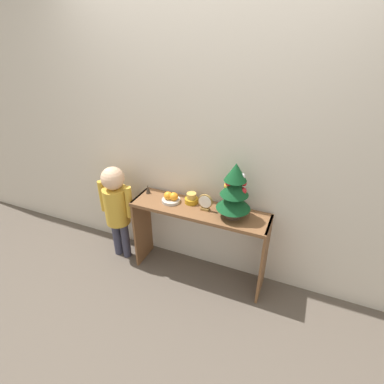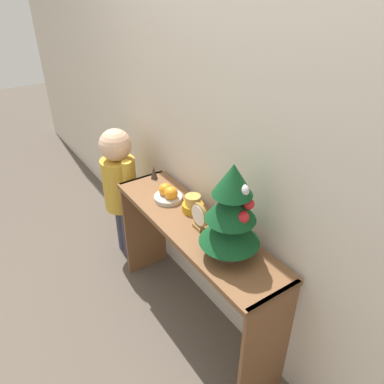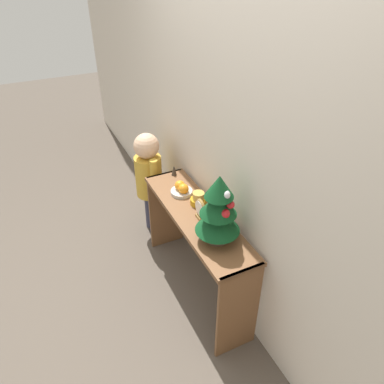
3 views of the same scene
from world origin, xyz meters
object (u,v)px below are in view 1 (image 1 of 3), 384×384
Objects in this scene: fruit_bowl at (171,198)px; child_figure at (116,203)px; desk_clock at (205,203)px; mini_tree at (234,191)px; singing_bowl at (191,199)px; figurine at (148,189)px.

child_figure is at bearing -173.02° from fruit_bowl.
desk_clock is at bearing 3.75° from child_figure.
mini_tree reaches higher than fruit_bowl.
desk_clock is (0.15, -0.06, 0.03)m from singing_bowl.
fruit_bowl is 0.18m from singing_bowl.
child_figure is (-0.87, -0.06, -0.19)m from desk_clock.
child_figure is at bearing -170.59° from singing_bowl.
figurine is 0.09× the size of child_figure.
fruit_bowl is at bearing 6.98° from child_figure.
fruit_bowl is 1.91× the size of figurine.
singing_bowl reaches higher than figurine.
child_figure is (-0.55, -0.07, -0.15)m from fruit_bowl.
figurine is at bearing 179.93° from singing_bowl.
mini_tree is 0.44m from singing_bowl.
desk_clock reaches higher than singing_bowl.
mini_tree is 0.59m from fruit_bowl.
child_figure reaches higher than figurine.
desk_clock is at bearing -1.76° from fruit_bowl.
singing_bowl is 0.74m from child_figure.
mini_tree reaches higher than figurine.
fruit_bowl is 0.32m from desk_clock.
desk_clock reaches higher than figurine.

